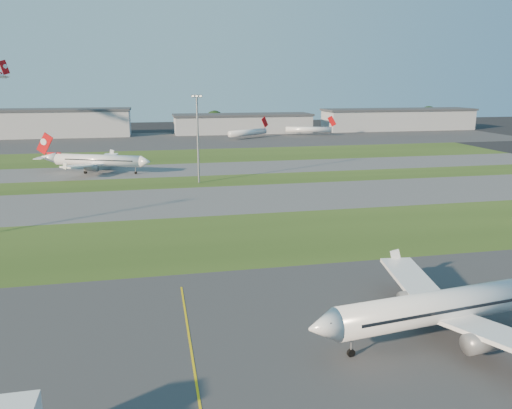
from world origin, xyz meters
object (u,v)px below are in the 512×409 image
object	(u,v)px
airliner_parked	(453,305)
light_mast_centre	(198,133)
airliner_taxiing	(97,161)
mini_jet_near	(248,132)
mini_jet_far	(309,129)

from	to	relation	value
airliner_parked	light_mast_centre	bearing A→B (deg)	94.18
airliner_taxiing	light_mast_centre	world-z (taller)	light_mast_centre
airliner_parked	airliner_taxiing	size ratio (longest dim) A/B	1.05
mini_jet_near	light_mast_centre	size ratio (longest dim) A/B	0.97
light_mast_centre	mini_jet_far	bearing A→B (deg)	59.43
mini_jet_far	light_mast_centre	size ratio (longest dim) A/B	1.09
mini_jet_near	mini_jet_far	xyz separation A→B (m)	(36.96, 9.35, 0.00)
mini_jet_near	airliner_taxiing	bearing A→B (deg)	-159.52
mini_jet_near	mini_jet_far	world-z (taller)	same
airliner_parked	mini_jet_near	bearing A→B (deg)	78.15
mini_jet_near	mini_jet_far	size ratio (longest dim) A/B	0.89
airliner_taxiing	mini_jet_far	world-z (taller)	airliner_taxiing
airliner_taxiing	airliner_parked	bearing A→B (deg)	135.33
light_mast_centre	airliner_taxiing	bearing A→B (deg)	142.56
airliner_parked	mini_jet_far	distance (m)	231.27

